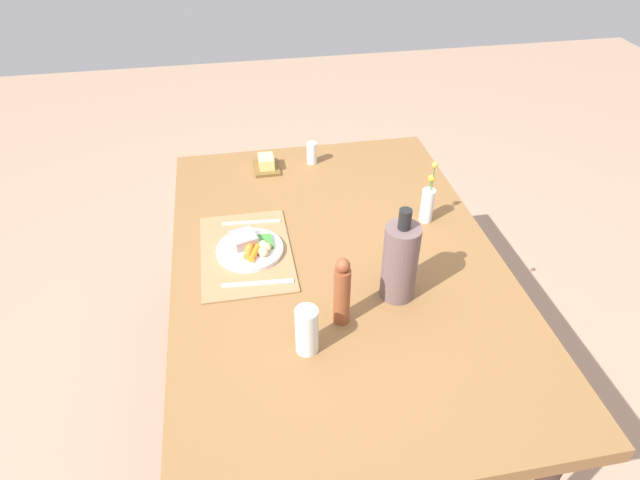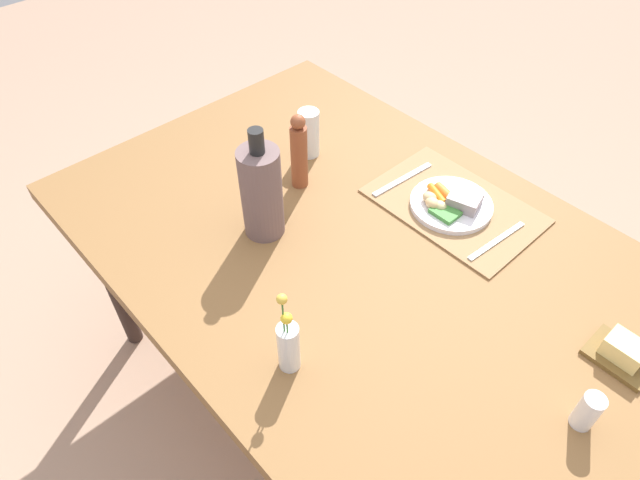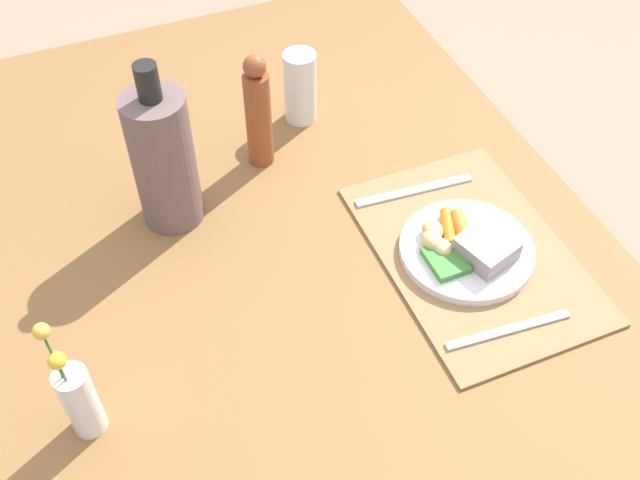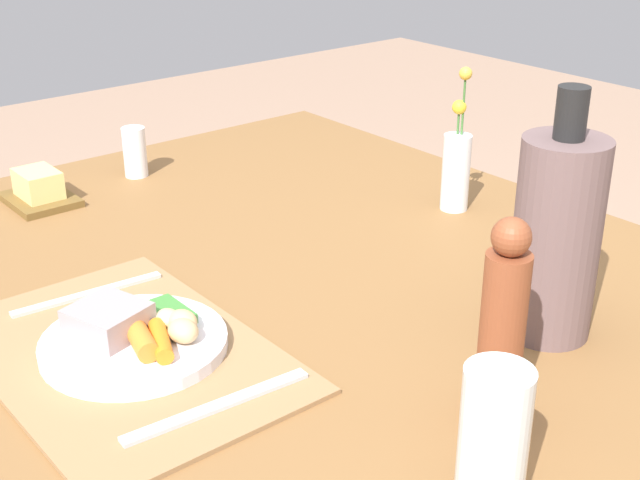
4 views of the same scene
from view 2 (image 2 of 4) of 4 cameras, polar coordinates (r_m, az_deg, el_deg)
The scene contains 12 objects.
ground_plane at distance 2.01m, azimuth 2.66°, elevation -15.06°, with size 8.00×8.00×0.00m, color tan.
dining_table at distance 1.45m, azimuth 3.57°, elevation -1.75°, with size 1.57×1.06×0.75m.
placemat at distance 1.54m, azimuth 13.68°, elevation 3.49°, with size 0.44×0.30×0.01m, color #977149.
dinner_plate at distance 1.51m, azimuth 13.41°, elevation 3.75°, with size 0.22×0.22×0.05m.
fork at distance 1.46m, azimuth 17.80°, elevation -0.09°, with size 0.01×0.20×0.01m, color silver.
knife at distance 1.59m, azimuth 8.53°, elevation 6.23°, with size 0.02×0.22×0.01m, color silver.
water_tumbler at distance 1.64m, azimuth -1.16°, elevation 10.71°, with size 0.06×0.06×0.15m.
flower_vase at distance 1.12m, azimuth -3.29°, elevation -10.75°, with size 0.05×0.05×0.24m.
butter_dish at distance 1.33m, azimuth 28.80°, elevation -10.16°, with size 0.13×0.10×0.06m.
salt_shaker at distance 1.19m, azimuth 25.93°, elevation -15.63°, with size 0.04×0.04×0.09m, color white.
pepper_mill at distance 1.50m, azimuth -2.19°, elevation 9.01°, with size 0.05×0.05×0.23m.
cooler_bottle at distance 1.35m, azimuth -6.07°, elevation 4.96°, with size 0.10×0.10×0.31m.
Camera 2 is at (-0.65, 0.72, 1.76)m, focal length 30.96 mm.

